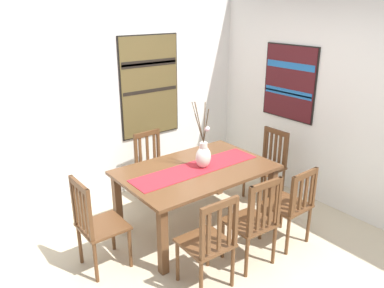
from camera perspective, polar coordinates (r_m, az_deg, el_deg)
The scene contains 14 objects.
ground_plane at distance 4.20m, azimuth 3.22°, elevation -15.71°, with size 6.40×6.40×0.03m, color beige.
wall_back at distance 5.08m, azimuth -10.33°, elevation 7.36°, with size 6.40×0.12×2.70m, color silver.
wall_side at distance 4.97m, azimuth 20.19°, elevation 6.15°, with size 0.12×6.40×2.70m, color silver.
dining_table at distance 4.27m, azimuth 0.62°, elevation -4.88°, with size 1.68×1.08×0.74m.
table_runner at distance 4.23m, azimuth 0.63°, elevation -3.63°, with size 1.54×0.36×0.01m, color #B7232D.
centerpiece_vase at distance 4.20m, azimuth 1.71°, elevation -1.65°, with size 0.22×0.25×0.76m.
chair_0 at distance 3.79m, azimuth -14.18°, elevation -11.43°, with size 0.43×0.43×0.97m.
chair_1 at distance 3.47m, azimuth 2.57°, elevation -14.46°, with size 0.43×0.43×0.94m.
chair_2 at distance 5.02m, azimuth -5.72°, elevation -3.17°, with size 0.45×0.45×0.90m.
chair_3 at distance 5.11m, azimuth 11.30°, elevation -2.82°, with size 0.42×0.42×0.92m.
chair_4 at distance 3.78m, azimuth 9.29°, elevation -11.22°, with size 0.44×0.44×0.96m.
chair_5 at distance 4.19m, azimuth 14.59°, elevation -8.74°, with size 0.43×0.43×0.89m.
painting_on_back_wall at distance 5.19m, azimuth -6.37°, elevation 8.58°, with size 0.89×0.05×1.35m.
painting_on_side_wall at distance 5.22m, azimuth 14.41°, elevation 8.91°, with size 0.05×0.82×0.98m.
Camera 1 is at (-2.25, -2.56, 2.44)m, focal length 35.60 mm.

